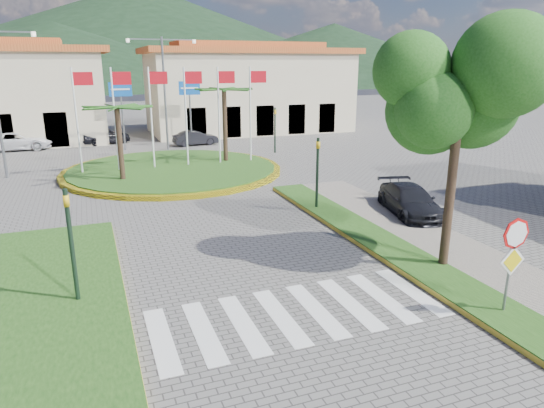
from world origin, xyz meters
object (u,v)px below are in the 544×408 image
object	(u,v)px
deciduous_tree	(460,101)
car_dark_a	(105,136)
stop_sign	(513,251)
car_side_right	(410,201)
car_dark_b	(196,138)
roundabout_island	(173,169)
white_van	(17,141)

from	to	relation	value
deciduous_tree	car_dark_a	xyz separation A→B (m)	(-8.72, 29.47, -4.53)
stop_sign	car_dark_a	bearing A→B (deg)	104.03
car_side_right	car_dark_b	bearing A→B (deg)	116.24
roundabout_island	stop_sign	distance (m)	20.69
car_side_right	stop_sign	bearing A→B (deg)	-96.17
stop_sign	deciduous_tree	xyz separation A→B (m)	(0.60, 3.04, 3.38)
white_van	car_side_right	bearing A→B (deg)	-143.91
stop_sign	deciduous_tree	distance (m)	4.59
deciduous_tree	white_van	bearing A→B (deg)	117.45
roundabout_island	stop_sign	size ratio (longest dim) A/B	4.79
car_dark_b	roundabout_island	bearing A→B (deg)	154.22
roundabout_island	deciduous_tree	world-z (taller)	deciduous_tree
roundabout_island	car_side_right	world-z (taller)	roundabout_island
deciduous_tree	white_van	distance (m)	32.75
stop_sign	white_van	bearing A→B (deg)	114.28
car_dark_a	stop_sign	bearing A→B (deg)	178.18
deciduous_tree	car_dark_b	distance (m)	26.78
stop_sign	car_side_right	bearing A→B (deg)	69.59
roundabout_island	deciduous_tree	xyz separation A→B (m)	(5.50, -17.00, 5.00)
stop_sign	deciduous_tree	size ratio (longest dim) A/B	0.39
car_dark_a	car_side_right	distance (m)	26.87
stop_sign	car_side_right	size ratio (longest dim) A/B	0.61
car_dark_a	car_dark_b	distance (m)	7.32
roundabout_island	car_side_right	xyz separation A→B (m)	(7.89, -11.99, 0.45)
deciduous_tree	stop_sign	bearing A→B (deg)	-101.18
roundabout_island	car_side_right	distance (m)	14.36
roundabout_island	stop_sign	world-z (taller)	roundabout_island
roundabout_island	white_van	world-z (taller)	roundabout_island
car_dark_b	car_side_right	xyz separation A→B (m)	(4.52, -21.29, 0.06)
deciduous_tree	car_side_right	size ratio (longest dim) A/B	1.57
car_dark_b	car_side_right	world-z (taller)	car_side_right
deciduous_tree	car_side_right	world-z (taller)	deciduous_tree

